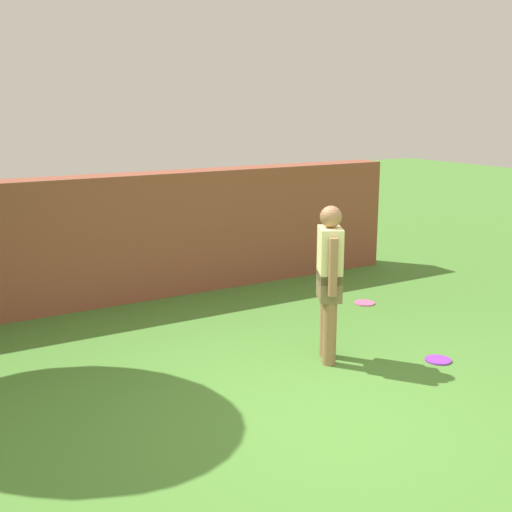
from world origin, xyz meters
The scene contains 5 objects.
ground_plane centered at (0.00, 0.00, 0.00)m, with size 40.00×40.00×0.00m, color #4C8433.
brick_wall centered at (-1.50, 4.27, 0.85)m, with size 10.99×0.50×1.70m, color brown.
person centered at (0.79, 1.08, 0.90)m, with size 0.37×0.48×1.62m.
frisbee_pink centered at (2.41, 2.42, 0.01)m, with size 0.27×0.27×0.02m, color pink.
frisbee_purple centered at (1.76, 0.47, 0.01)m, with size 0.27×0.27×0.02m, color purple.
Camera 1 is at (-3.15, -4.06, 2.60)m, focal length 46.23 mm.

